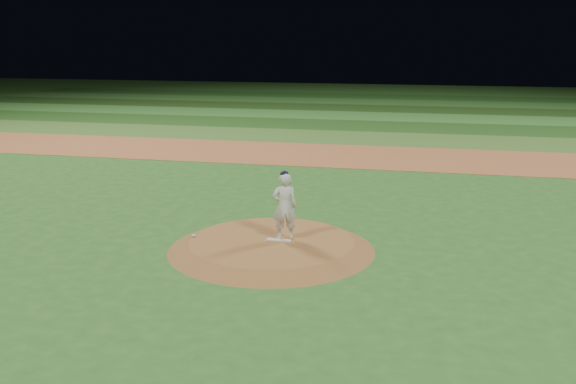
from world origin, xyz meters
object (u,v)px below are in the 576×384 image
Objects in this scene: pitchers_mound at (271,245)px; pitching_rubber at (279,240)px; rosin_bag at (193,236)px; pitcher_on_mound at (284,206)px.

pitching_rubber reaches higher than pitchers_mound.
pitchers_mound is at bearing 3.94° from rosin_bag.
pitchers_mound is 0.24m from pitching_rubber.
pitching_rubber is 2.35m from rosin_bag.
rosin_bag reaches higher than pitchers_mound.
pitchers_mound is 2.16m from rosin_bag.
pitcher_on_mound is (0.31, 0.19, 1.04)m from pitchers_mound.
pitching_rubber is 0.93m from pitcher_on_mound.
pitcher_on_mound is at bearing 31.92° from pitchers_mound.
pitcher_on_mound reaches higher than pitching_rubber.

